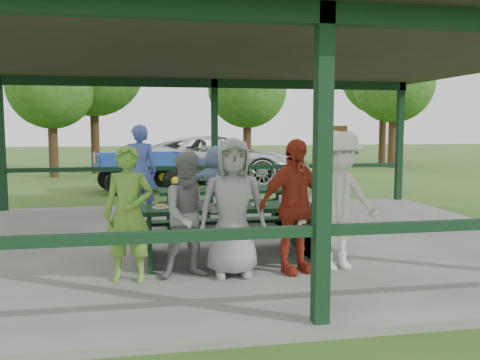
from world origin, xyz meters
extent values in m
plane|color=#2E591B|center=(0.00, 0.00, 0.00)|extent=(90.00, 90.00, 0.00)
cube|color=slate|center=(0.00, 0.00, 0.05)|extent=(10.00, 8.00, 0.10)
cube|color=black|center=(0.00, -3.80, 1.60)|extent=(0.15, 0.15, 3.00)
cube|color=black|center=(-4.80, 3.80, 1.60)|extent=(0.15, 0.15, 3.00)
cube|color=black|center=(0.00, 3.80, 1.60)|extent=(0.15, 0.15, 3.00)
cube|color=black|center=(4.80, 3.80, 1.60)|extent=(0.15, 0.15, 3.00)
cube|color=black|center=(-2.40, -3.80, 1.00)|extent=(4.65, 0.10, 0.10)
cube|color=black|center=(-2.40, 3.80, 1.00)|extent=(4.65, 0.10, 0.10)
cube|color=black|center=(2.40, 3.80, 1.00)|extent=(4.65, 0.10, 0.10)
cube|color=black|center=(0.00, -3.80, 3.00)|extent=(9.80, 0.15, 0.20)
cube|color=black|center=(0.00, 3.80, 3.00)|extent=(9.80, 0.15, 0.20)
cube|color=#302822|center=(0.00, 0.00, 3.22)|extent=(10.60, 8.60, 0.24)
cube|color=black|center=(-0.46, -1.20, 0.82)|extent=(2.64, 0.75, 0.06)
cube|color=black|center=(-0.46, -1.75, 0.53)|extent=(2.64, 0.28, 0.05)
cube|color=black|center=(-0.46, -0.65, 0.53)|extent=(2.64, 0.28, 0.05)
cube|color=black|center=(-1.60, -1.20, 0.47)|extent=(0.06, 0.70, 0.75)
cube|color=black|center=(0.68, -1.20, 0.47)|extent=(0.06, 0.70, 0.75)
cube|color=black|center=(-1.60, -1.20, 0.33)|extent=(0.06, 1.39, 0.45)
cube|color=black|center=(0.68, -1.20, 0.33)|extent=(0.06, 1.39, 0.45)
cube|color=black|center=(-0.18, 0.80, 0.82)|extent=(2.45, 0.75, 0.06)
cube|color=black|center=(-0.18, 0.25, 0.53)|extent=(2.45, 0.28, 0.05)
cube|color=black|center=(-0.18, 1.35, 0.53)|extent=(2.45, 0.28, 0.05)
cube|color=black|center=(-1.23, 0.80, 0.47)|extent=(0.06, 0.70, 0.75)
cube|color=black|center=(0.87, 0.80, 0.47)|extent=(0.06, 0.70, 0.75)
cube|color=black|center=(-1.23, 0.80, 0.33)|extent=(0.06, 1.39, 0.45)
cube|color=black|center=(0.87, 0.80, 0.33)|extent=(0.06, 1.39, 0.45)
cylinder|color=white|center=(-1.43, -1.20, 0.86)|extent=(0.22, 0.22, 0.01)
torus|color=#AD763D|center=(-1.47, -1.22, 0.88)|extent=(0.10, 0.10, 0.03)
torus|color=#AD763D|center=(-1.39, -1.22, 0.88)|extent=(0.10, 0.10, 0.03)
torus|color=#AD763D|center=(-1.43, -1.16, 0.88)|extent=(0.10, 0.10, 0.03)
cylinder|color=white|center=(-0.82, -1.20, 0.86)|extent=(0.22, 0.22, 0.01)
torus|color=#AD763D|center=(-0.86, -1.22, 0.88)|extent=(0.10, 0.10, 0.03)
torus|color=#AD763D|center=(-0.78, -1.22, 0.88)|extent=(0.10, 0.10, 0.03)
torus|color=#AD763D|center=(-0.82, -1.16, 0.88)|extent=(0.10, 0.10, 0.03)
cylinder|color=white|center=(-0.02, -1.20, 0.86)|extent=(0.22, 0.22, 0.01)
torus|color=#AD763D|center=(-0.06, -1.22, 0.88)|extent=(0.10, 0.10, 0.03)
torus|color=#AD763D|center=(0.02, -1.22, 0.88)|extent=(0.10, 0.10, 0.03)
torus|color=#AD763D|center=(-0.02, -1.16, 0.88)|extent=(0.10, 0.10, 0.03)
cylinder|color=white|center=(0.69, -1.20, 0.86)|extent=(0.22, 0.22, 0.01)
torus|color=#AD763D|center=(0.65, -1.22, 0.88)|extent=(0.10, 0.10, 0.03)
torus|color=#AD763D|center=(0.73, -1.22, 0.88)|extent=(0.10, 0.10, 0.03)
torus|color=#AD763D|center=(0.69, -1.16, 0.88)|extent=(0.10, 0.10, 0.03)
cylinder|color=#381E0F|center=(-0.56, -1.38, 0.90)|extent=(0.06, 0.06, 0.10)
cylinder|color=#381E0F|center=(-0.10, -1.38, 0.90)|extent=(0.06, 0.06, 0.10)
cylinder|color=#381E0F|center=(0.00, -1.38, 0.90)|extent=(0.06, 0.06, 0.10)
cylinder|color=#381E0F|center=(0.45, -1.38, 0.90)|extent=(0.06, 0.06, 0.10)
cylinder|color=#381E0F|center=(0.72, -1.38, 0.90)|extent=(0.06, 0.06, 0.10)
cone|color=white|center=(-1.26, -1.00, 0.90)|extent=(0.09, 0.09, 0.10)
cone|color=white|center=(-0.62, -1.00, 0.90)|extent=(0.09, 0.09, 0.10)
cone|color=white|center=(-0.38, -1.00, 0.90)|extent=(0.09, 0.09, 0.10)
cone|color=white|center=(0.37, -1.00, 0.90)|extent=(0.09, 0.09, 0.10)
cone|color=white|center=(0.45, -1.00, 0.90)|extent=(0.09, 0.09, 0.10)
imported|color=#689F33|center=(-1.84, -2.10, 0.93)|extent=(0.67, 0.51, 1.66)
imported|color=gray|center=(-1.09, -2.09, 0.89)|extent=(0.85, 0.71, 1.58)
imported|color=gray|center=(-0.57, -2.12, 0.97)|extent=(0.88, 0.59, 1.75)
imported|color=#9F2E1B|center=(0.23, -2.11, 0.97)|extent=(1.09, 0.71, 1.73)
imported|color=silver|center=(0.86, -2.06, 1.02)|extent=(1.25, 0.79, 1.84)
cylinder|color=brown|center=(0.86, -2.06, 1.88)|extent=(0.35, 0.35, 0.02)
cylinder|color=brown|center=(0.86, -2.06, 1.94)|extent=(0.21, 0.21, 0.11)
imported|color=#829CC9|center=(-0.27, 1.63, 0.86)|extent=(1.46, 0.70, 1.51)
imported|color=#3F54A6|center=(-1.76, 2.31, 1.06)|extent=(0.70, 0.46, 1.93)
imported|color=#979799|center=(1.41, 1.70, 0.85)|extent=(0.83, 0.71, 1.51)
imported|color=silver|center=(0.93, 9.61, 0.83)|extent=(6.52, 4.50, 1.66)
cube|color=#1B3E98|center=(-1.78, 7.48, 0.75)|extent=(2.87, 1.90, 0.11)
cube|color=#1B3E98|center=(-1.63, 6.84, 0.99)|extent=(2.57, 0.68, 0.38)
cube|color=#1B3E98|center=(-1.94, 8.12, 0.99)|extent=(2.57, 0.68, 0.38)
cube|color=#1B3E98|center=(-3.06, 7.17, 0.99)|extent=(0.37, 1.29, 0.38)
cube|color=#1B3E98|center=(-0.50, 7.80, 0.99)|extent=(0.37, 1.29, 0.38)
cylinder|color=black|center=(-2.44, 6.60, 0.36)|extent=(0.74, 0.33, 0.72)
cylinder|color=yellow|center=(-2.44, 6.60, 0.36)|extent=(0.30, 0.26, 0.26)
cylinder|color=black|center=(-2.77, 7.97, 0.36)|extent=(0.74, 0.33, 0.72)
cylinder|color=yellow|center=(-2.77, 7.97, 0.36)|extent=(0.30, 0.26, 0.26)
cylinder|color=black|center=(-0.79, 7.00, 0.36)|extent=(0.74, 0.33, 0.72)
cylinder|color=yellow|center=(-0.79, 7.00, 0.36)|extent=(0.30, 0.26, 0.26)
cylinder|color=black|center=(-1.13, 8.37, 0.36)|extent=(0.74, 0.33, 0.72)
cylinder|color=yellow|center=(-1.13, 8.37, 0.36)|extent=(0.30, 0.26, 0.26)
cube|color=#1B3E98|center=(-0.05, 7.91, 0.66)|extent=(0.93, 0.30, 0.08)
cone|color=#F2590C|center=(-3.11, 7.16, 1.08)|extent=(0.11, 0.37, 0.38)
cylinder|color=black|center=(-5.21, 12.64, 1.31)|extent=(0.36, 0.36, 2.63)
sphere|color=#254F15|center=(-5.21, 12.64, 3.58)|extent=(3.36, 3.36, 3.36)
cylinder|color=black|center=(-3.74, 14.02, 1.67)|extent=(0.36, 0.36, 3.34)
sphere|color=#254F15|center=(-3.74, 14.02, 4.54)|extent=(4.28, 4.28, 4.28)
cylinder|color=black|center=(2.72, 13.42, 1.33)|extent=(0.36, 0.36, 2.67)
sphere|color=#254F15|center=(2.72, 13.42, 3.63)|extent=(3.41, 3.41, 3.41)
cylinder|color=black|center=(10.11, 14.59, 1.50)|extent=(0.36, 0.36, 3.01)
sphere|color=#254F15|center=(10.11, 14.59, 4.09)|extent=(3.85, 3.85, 3.85)
cylinder|color=black|center=(10.56, 16.52, 1.76)|extent=(0.36, 0.36, 3.52)
sphere|color=#254F15|center=(10.56, 16.52, 4.79)|extent=(4.51, 4.51, 4.51)
camera|label=1|loc=(-1.62, -8.31, 1.98)|focal=38.00mm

